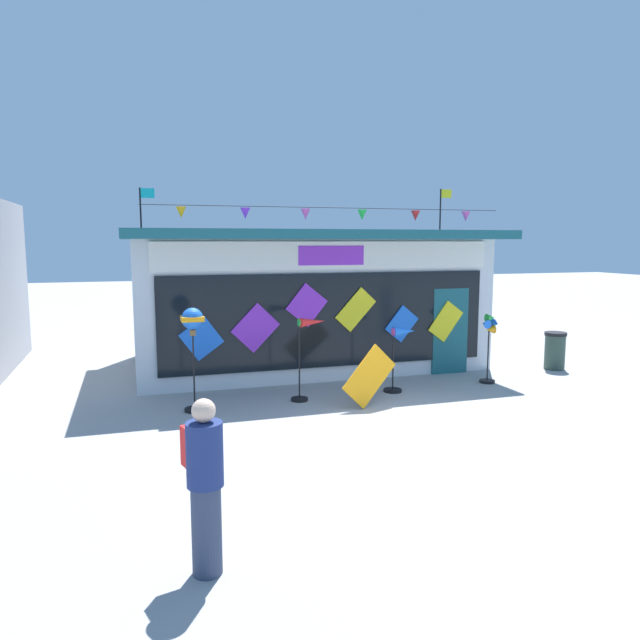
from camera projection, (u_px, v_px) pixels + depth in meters
ground_plane at (434, 431)px, 9.71m from camera, size 80.00×80.00×0.00m
kite_shop_building at (303, 297)px, 14.94m from camera, size 8.58×5.12×4.46m
wind_spinner_far_left at (193, 329)px, 10.67m from camera, size 0.40×0.40×1.90m
wind_spinner_left at (308, 343)px, 11.48m from camera, size 0.72×0.33×1.63m
wind_spinner_center_left at (401, 347)px, 12.20m from camera, size 0.67×0.37×1.36m
wind_spinner_center_right at (490, 336)px, 12.89m from camera, size 0.44×0.34×1.54m
person_near_camera at (205, 482)px, 5.47m from camera, size 0.37×0.47×1.68m
trash_bin at (555, 350)px, 14.39m from camera, size 0.52×0.52×0.91m
display_kite_on_ground at (369, 376)px, 11.09m from camera, size 1.17×0.28×1.17m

